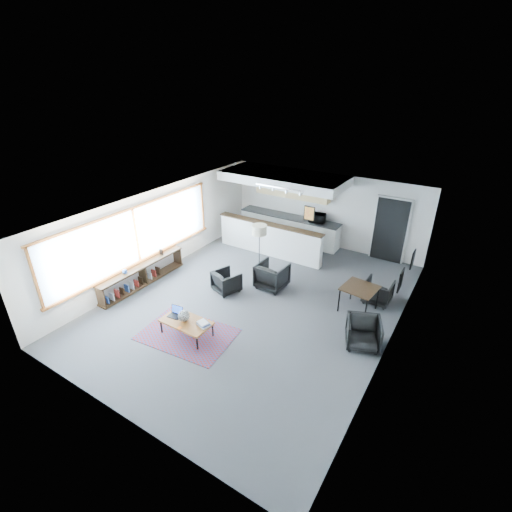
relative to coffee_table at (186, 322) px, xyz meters
The scene contains 21 objects.
room 2.39m from the coffee_table, 72.86° to the left, with size 7.02×9.02×2.62m.
window 3.25m from the coffee_table, 156.97° to the left, with size 0.10×5.95×1.66m.
console 2.85m from the coffee_table, 158.44° to the left, with size 0.35×3.00×0.80m.
kitchenette 5.92m from the coffee_table, 95.43° to the left, with size 4.20×1.96×2.60m.
doorway 7.19m from the coffee_table, 65.67° to the left, with size 1.10×0.12×2.15m.
track_light 4.81m from the coffee_table, 89.24° to the left, with size 1.60×0.07×0.15m.
wall_art_lower 4.96m from the coffee_table, 31.25° to the left, with size 0.03×0.38×0.48m.
wall_art_upper 5.71m from the coffee_table, 42.70° to the left, with size 0.03×0.34×0.44m.
kilim_rug 0.36m from the coffee_table, ahead, with size 2.31×1.69×0.01m.
coffee_table is the anchor object (origin of this frame).
laptop 0.38m from the coffee_table, behind, with size 0.34×0.29×0.22m.
ceramic_pot 0.17m from the coffee_table, 168.56° to the right, with size 0.27×0.27×0.27m.
book_stack 0.46m from the coffee_table, 11.94° to the left, with size 0.35×0.32×0.09m.
coaster 0.28m from the coffee_table, 81.00° to the right, with size 0.11×0.11×0.01m.
armchair_left 2.13m from the coffee_table, 99.83° to the left, with size 0.66×0.62×0.68m, color black.
armchair_right 3.04m from the coffee_table, 78.34° to the left, with size 0.80×0.75×0.83m, color black.
floor_lamp 3.70m from the coffee_table, 92.88° to the left, with size 0.50×0.50×1.57m.
dining_table 4.43m from the coffee_table, 45.52° to the left, with size 0.91×0.91×0.69m.
dining_chair_near 4.09m from the coffee_table, 26.83° to the left, with size 0.63×0.59×0.65m, color black.
dining_chair_far 5.14m from the coffee_table, 48.12° to the left, with size 0.59×0.55×0.61m, color black.
microwave 6.31m from the coffee_table, 85.20° to the left, with size 0.55×0.30×0.37m, color black.
Camera 1 is at (4.51, -7.22, 5.65)m, focal length 26.00 mm.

